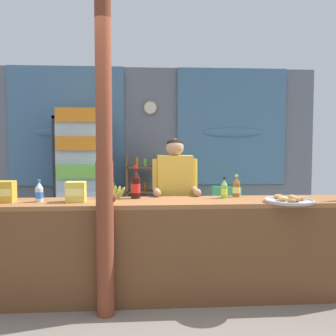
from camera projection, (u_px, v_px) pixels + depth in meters
ground_plane at (161, 267)px, 4.58m from camera, size 8.11×8.11×0.00m
back_wall_curtained at (154, 147)px, 6.39m from camera, size 5.40×0.22×2.71m
stall_counter at (181, 240)px, 3.55m from camera, size 3.55×0.56×0.93m
timber_post at (104, 168)px, 3.21m from camera, size 0.17×0.15×2.65m
drink_fridge at (81, 169)px, 5.80m from camera, size 0.72×0.69×1.98m
bottle_shelf_rack at (141, 194)px, 6.06m from camera, size 0.48×0.28×1.29m
plastic_lawn_chair at (229, 211)px, 5.54m from camera, size 0.61×0.61×0.86m
shopkeeper at (175, 191)px, 4.15m from camera, size 0.49×0.42×1.52m
soda_bottle_cola at (136, 184)px, 3.77m from camera, size 0.09×0.09×0.33m
soda_bottle_water at (39, 192)px, 3.54m from camera, size 0.07×0.07×0.21m
soda_bottle_lime_soda at (224, 189)px, 3.78m from camera, size 0.06×0.06×0.21m
soda_bottle_iced_tea at (236, 187)px, 3.87m from camera, size 0.07×0.07×0.23m
snack_box_choco_powder at (3, 192)px, 3.52m from camera, size 0.21×0.15×0.19m
snack_box_instant_noodle at (76, 192)px, 3.54m from camera, size 0.18×0.15×0.19m
pastry_tray at (289, 200)px, 3.51m from camera, size 0.45×0.45×0.06m
banana_bunch at (113, 192)px, 3.79m from camera, size 0.27×0.06×0.16m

